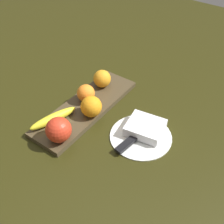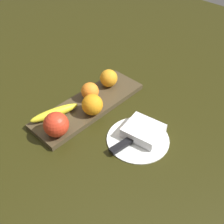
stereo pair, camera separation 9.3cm
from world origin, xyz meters
name	(u,v)px [view 1 (the left image)]	position (x,y,z in m)	size (l,w,h in m)	color
ground_plane	(82,103)	(0.00, 0.00, 0.00)	(2.40, 2.40, 0.00)	black
fruit_tray	(86,107)	(-0.02, -0.03, 0.01)	(0.44, 0.14, 0.02)	#463925
apple	(59,130)	(-0.19, -0.07, 0.06)	(0.08, 0.08, 0.08)	red
banana	(54,119)	(-0.14, 0.00, 0.03)	(0.17, 0.03, 0.03)	yellow
orange_near_apple	(102,79)	(0.11, -0.01, 0.05)	(0.07, 0.07, 0.07)	orange
orange_near_banana	(86,93)	(0.01, -0.02, 0.05)	(0.06, 0.06, 0.06)	orange
orange_center	(91,106)	(-0.04, -0.08, 0.06)	(0.07, 0.07, 0.07)	orange
dinner_plate	(141,136)	(-0.02, -0.27, 0.00)	(0.20, 0.20, 0.01)	white
folded_napkin	(145,127)	(0.01, -0.27, 0.02)	(0.10, 0.12, 0.03)	white
knife	(130,141)	(-0.06, -0.25, 0.01)	(0.18, 0.05, 0.01)	silver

